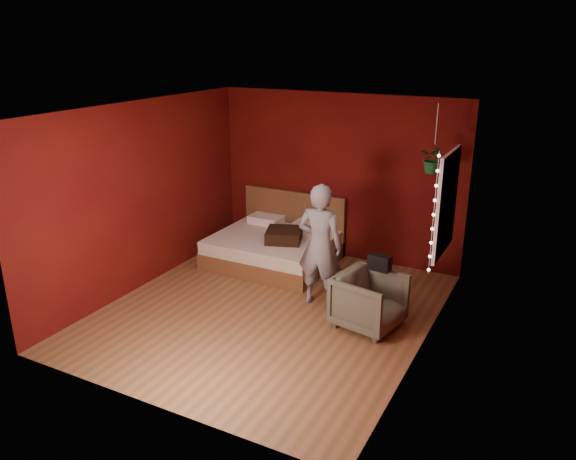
# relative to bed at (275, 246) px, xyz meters

# --- Properties ---
(floor) EXTENTS (4.50, 4.50, 0.00)m
(floor) POSITION_rel_bed_xyz_m (0.73, -1.52, -0.26)
(floor) COLOR brown
(floor) RESTS_ON ground
(room_walls) EXTENTS (4.04, 4.54, 2.62)m
(room_walls) POSITION_rel_bed_xyz_m (0.73, -1.52, 1.42)
(room_walls) COLOR #581209
(room_walls) RESTS_ON ground
(window) EXTENTS (0.05, 0.97, 1.27)m
(window) POSITION_rel_bed_xyz_m (2.70, -0.62, 1.24)
(window) COLOR white
(window) RESTS_ON room_walls
(fairy_lights) EXTENTS (0.04, 0.04, 1.45)m
(fairy_lights) POSITION_rel_bed_xyz_m (2.67, -1.14, 1.24)
(fairy_lights) COLOR silver
(fairy_lights) RESTS_ON room_walls
(bed) EXTENTS (1.81, 1.54, 0.99)m
(bed) POSITION_rel_bed_xyz_m (0.00, 0.00, 0.00)
(bed) COLOR brown
(bed) RESTS_ON ground
(person) EXTENTS (0.64, 0.45, 1.66)m
(person) POSITION_rel_bed_xyz_m (1.22, -1.02, 0.57)
(person) COLOR gray
(person) RESTS_ON ground
(armchair) EXTENTS (0.88, 0.86, 0.69)m
(armchair) POSITION_rel_bed_xyz_m (2.02, -1.31, 0.09)
(armchair) COLOR #565644
(armchair) RESTS_ON ground
(handbag) EXTENTS (0.29, 0.17, 0.19)m
(handbag) POSITION_rel_bed_xyz_m (2.07, -1.11, 0.53)
(handbag) COLOR black
(handbag) RESTS_ON armchair
(throw_pillow) EXTENTS (0.66, 0.66, 0.18)m
(throw_pillow) POSITION_rel_bed_xyz_m (0.25, -0.19, 0.28)
(throw_pillow) COLOR black
(throw_pillow) RESTS_ON bed
(hanging_plant) EXTENTS (0.40, 0.37, 0.91)m
(hanging_plant) POSITION_rel_bed_xyz_m (2.35, 0.04, 1.62)
(hanging_plant) COLOR silver
(hanging_plant) RESTS_ON room_walls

